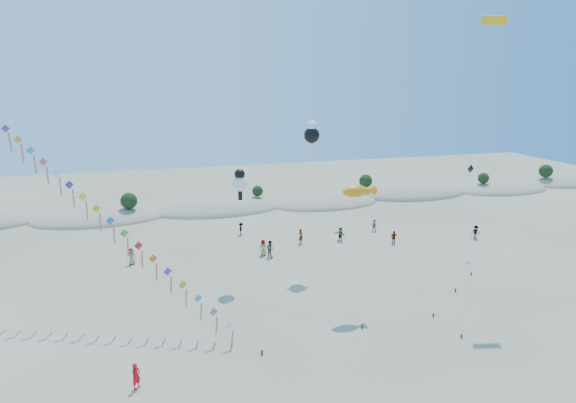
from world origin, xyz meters
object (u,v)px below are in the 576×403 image
Objects in this scene: parafoil_kite at (493,29)px; flyer_foreground at (136,376)px; fish_kite at (359,191)px; kite_train at (45,164)px.

parafoil_kite is 13.74× the size of flyer_foreground.
parafoil_kite reaches higher than fish_kite.
flyer_foreground is at bearing -157.63° from fish_kite.
kite_train is 18.50m from flyer_foreground.
kite_train is 2.74× the size of fish_kite.
kite_train reaches higher than flyer_foreground.
fish_kite is (23.76, -6.26, -2.27)m from kite_train.
fish_kite is at bearing -178.87° from parafoil_kite.
fish_kite is at bearing -14.77° from kite_train.
parafoil_kite is at bearing -31.62° from flyer_foreground.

